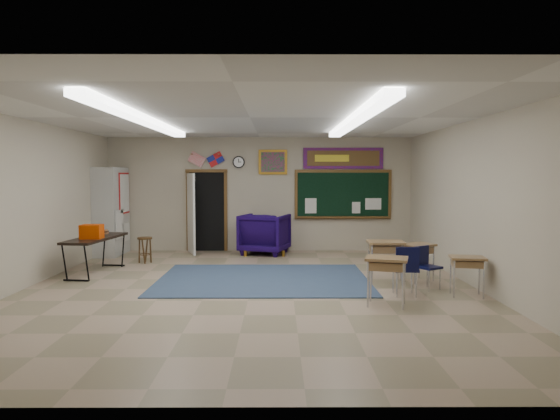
{
  "coord_description": "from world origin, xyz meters",
  "views": [
    {
      "loc": [
        0.49,
        -8.68,
        2.01
      ],
      "look_at": [
        0.53,
        1.5,
        1.29
      ],
      "focal_mm": 32.0,
      "sensor_mm": 36.0,
      "label": 1
    }
  ],
  "objects_px": {
    "student_desk_front_left": "(385,260)",
    "wooden_stool": "(145,250)",
    "folding_table": "(96,254)",
    "wingback_armchair": "(265,234)",
    "student_desk_front_right": "(417,260)"
  },
  "relations": [
    {
      "from": "wingback_armchair",
      "to": "wooden_stool",
      "type": "height_order",
      "value": "wingback_armchair"
    },
    {
      "from": "wingback_armchair",
      "to": "wooden_stool",
      "type": "relative_size",
      "value": 1.93
    },
    {
      "from": "student_desk_front_left",
      "to": "wingback_armchair",
      "type": "bearing_deg",
      "value": 125.82
    },
    {
      "from": "student_desk_front_left",
      "to": "folding_table",
      "type": "xyz_separation_m",
      "value": [
        -5.72,
        0.98,
        -0.03
      ]
    },
    {
      "from": "student_desk_front_left",
      "to": "wooden_stool",
      "type": "relative_size",
      "value": 1.34
    },
    {
      "from": "wingback_armchair",
      "to": "student_desk_front_right",
      "type": "height_order",
      "value": "wingback_armchair"
    },
    {
      "from": "student_desk_front_right",
      "to": "folding_table",
      "type": "xyz_separation_m",
      "value": [
        -6.37,
        0.78,
        0.01
      ]
    },
    {
      "from": "wooden_stool",
      "to": "folding_table",
      "type": "bearing_deg",
      "value": -119.26
    },
    {
      "from": "folding_table",
      "to": "wooden_stool",
      "type": "relative_size",
      "value": 3.16
    },
    {
      "from": "student_desk_front_left",
      "to": "student_desk_front_right",
      "type": "height_order",
      "value": "student_desk_front_left"
    },
    {
      "from": "student_desk_front_left",
      "to": "wooden_stool",
      "type": "height_order",
      "value": "student_desk_front_left"
    },
    {
      "from": "student_desk_front_left",
      "to": "wooden_stool",
      "type": "bearing_deg",
      "value": 158.79
    },
    {
      "from": "wingback_armchair",
      "to": "student_desk_front_right",
      "type": "xyz_separation_m",
      "value": [
        2.98,
        -3.32,
        -0.12
      ]
    },
    {
      "from": "wingback_armchair",
      "to": "student_desk_front_right",
      "type": "bearing_deg",
      "value": 149.13
    },
    {
      "from": "folding_table",
      "to": "wooden_stool",
      "type": "distance_m",
      "value": 1.4
    }
  ]
}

